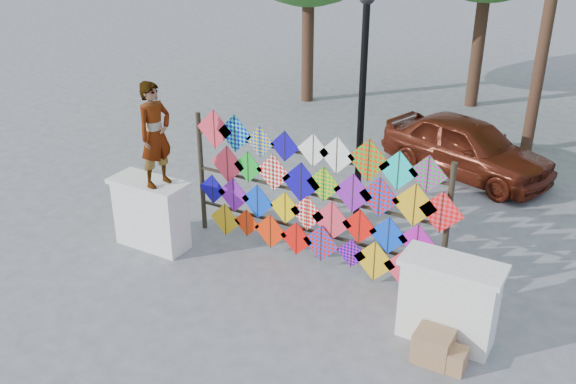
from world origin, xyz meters
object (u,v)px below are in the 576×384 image
object	(u,v)px
kite_rack	(316,199)
vendor_woman	(155,135)
sedan	(467,147)
lamppost	(362,95)

from	to	relation	value
kite_rack	vendor_woman	xyz separation A→B (m)	(-2.54, -0.92, 0.95)
vendor_woman	sedan	distance (m)	7.20
vendor_woman	sedan	world-z (taller)	vendor_woman
sedan	lamppost	size ratio (longest dim) A/B	0.88
kite_rack	lamppost	distance (m)	1.95
vendor_woman	sedan	bearing A→B (deg)	-24.45
vendor_woman	kite_rack	bearing A→B (deg)	-62.67
kite_rack	vendor_woman	world-z (taller)	vendor_woman
kite_rack	vendor_woman	size ratio (longest dim) A/B	2.73
sedan	lamppost	world-z (taller)	lamppost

